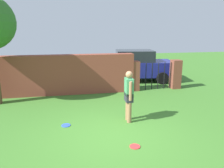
{
  "coord_description": "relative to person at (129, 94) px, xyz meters",
  "views": [
    {
      "loc": [
        -1.08,
        -5.49,
        2.86
      ],
      "look_at": [
        0.35,
        1.87,
        1.0
      ],
      "focal_mm": 35.71,
      "sensor_mm": 36.0,
      "label": 1
    }
  ],
  "objects": [
    {
      "name": "brick_wall",
      "position": [
        -2.19,
        3.51,
        -0.02
      ],
      "size": [
        6.61,
        0.5,
        1.76
      ],
      "primitive_type": "cube",
      "color": "brown",
      "rests_on": "ground"
    },
    {
      "name": "frisbee_red",
      "position": [
        -0.26,
        -1.59,
        -0.89
      ],
      "size": [
        0.27,
        0.27,
        0.02
      ],
      "primitive_type": "cylinder",
      "color": "red",
      "rests_on": "ground"
    },
    {
      "name": "fence_gate",
      "position": [
        2.27,
        3.51,
        -0.2
      ],
      "size": [
        2.55,
        0.44,
        1.4
      ],
      "color": "brown",
      "rests_on": "ground"
    },
    {
      "name": "frisbee_blue",
      "position": [
        -1.96,
        0.01,
        -0.89
      ],
      "size": [
        0.27,
        0.27,
        0.02
      ],
      "primitive_type": "cylinder",
      "color": "blue",
      "rests_on": "ground"
    },
    {
      "name": "person",
      "position": [
        0.0,
        0.0,
        0.0
      ],
      "size": [
        0.23,
        0.54,
        1.62
      ],
      "rotation": [
        0.0,
        0.0,
        1.54
      ],
      "color": "#9E704C",
      "rests_on": "ground"
    },
    {
      "name": "car",
      "position": [
        1.8,
        5.43,
        -0.04
      ],
      "size": [
        4.39,
        2.36,
        1.72
      ],
      "rotation": [
        0.0,
        0.0,
        3.0
      ],
      "color": "navy",
      "rests_on": "ground"
    },
    {
      "name": "ground_plane",
      "position": [
        -0.69,
        -0.91,
        -0.9
      ],
      "size": [
        40.0,
        40.0,
        0.0
      ],
      "primitive_type": "plane",
      "color": "#3D7528"
    }
  ]
}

